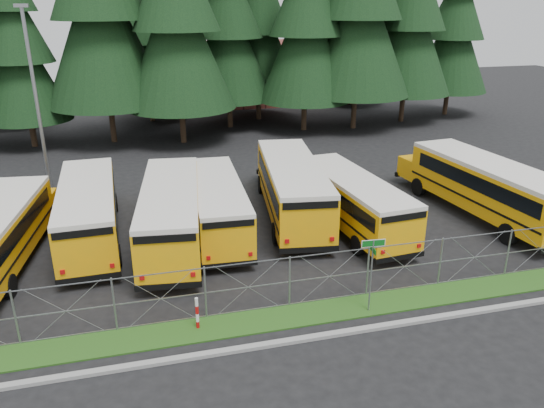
# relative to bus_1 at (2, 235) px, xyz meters

# --- Properties ---
(ground) EXTENTS (120.00, 120.00, 0.00)m
(ground) POSITION_rel_bus_1_xyz_m (11.52, -5.22, -1.29)
(ground) COLOR black
(ground) RESTS_ON ground
(curb) EXTENTS (50.00, 0.25, 0.12)m
(curb) POSITION_rel_bus_1_xyz_m (11.52, -8.32, -1.23)
(curb) COLOR gray
(curb) RESTS_ON ground
(grass_verge) EXTENTS (50.00, 1.40, 0.06)m
(grass_verge) POSITION_rel_bus_1_xyz_m (11.52, -6.92, -1.26)
(grass_verge) COLOR #264F16
(grass_verge) RESTS_ON ground
(chainlink_fence) EXTENTS (44.00, 0.10, 2.00)m
(chainlink_fence) POSITION_rel_bus_1_xyz_m (11.52, -6.22, -0.29)
(chainlink_fence) COLOR gray
(chainlink_fence) RESTS_ON ground
(brick_building) EXTENTS (22.00, 10.00, 6.00)m
(brick_building) POSITION_rel_bus_1_xyz_m (17.52, 34.78, 1.71)
(brick_building) COLOR maroon
(brick_building) RESTS_ON ground
(bus_1) EXTENTS (3.48, 10.05, 2.58)m
(bus_1) POSITION_rel_bus_1_xyz_m (0.00, 0.00, 0.00)
(bus_1) COLOR #FFA608
(bus_1) RESTS_ON ground
(bus_2) EXTENTS (2.80, 10.44, 2.72)m
(bus_2) POSITION_rel_bus_1_xyz_m (3.35, 1.53, 0.07)
(bus_2) COLOR #FFA608
(bus_2) RESTS_ON ground
(bus_3) EXTENTS (3.74, 10.89, 2.80)m
(bus_3) POSITION_rel_bus_1_xyz_m (6.94, 0.26, 0.11)
(bus_3) COLOR #FFA608
(bus_3) RESTS_ON ground
(bus_4) EXTENTS (2.80, 9.87, 2.56)m
(bus_4) POSITION_rel_bus_1_xyz_m (9.10, 1.05, -0.01)
(bus_4) COLOR #FFA608
(bus_4) RESTS_ON ground
(bus_5) EXTENTS (4.13, 11.36, 2.91)m
(bus_5) POSITION_rel_bus_1_xyz_m (13.02, 1.98, 0.16)
(bus_5) COLOR #FFA608
(bus_5) RESTS_ON ground
(bus_6) EXTENTS (3.19, 10.07, 2.60)m
(bus_6) POSITION_rel_bus_1_xyz_m (15.33, -0.06, 0.01)
(bus_6) COLOR #FFA608
(bus_6) RESTS_ON ground
(bus_east) EXTENTS (3.72, 11.34, 2.92)m
(bus_east) POSITION_rel_bus_1_xyz_m (22.36, -0.43, 0.17)
(bus_east) COLOR #FFA608
(bus_east) RESTS_ON ground
(street_sign) EXTENTS (0.84, 0.55, 2.81)m
(street_sign) POSITION_rel_bus_1_xyz_m (13.14, -7.27, 0.74)
(street_sign) COLOR gray
(street_sign) RESTS_ON ground
(striped_bollard) EXTENTS (0.11, 0.11, 1.20)m
(striped_bollard) POSITION_rel_bus_1_xyz_m (7.15, -6.81, -0.69)
(striped_bollard) COLOR #B20C0C
(striped_bollard) RESTS_ON ground
(light_standard) EXTENTS (0.70, 0.35, 10.14)m
(light_standard) POSITION_rel_bus_1_xyz_m (0.65, 9.23, 4.21)
(light_standard) COLOR gray
(light_standard) RESTS_ON ground
(conifer_2) EXTENTS (6.14, 6.14, 13.59)m
(conifer_2) POSITION_rel_bus_1_xyz_m (-1.71, 20.00, 5.50)
(conifer_2) COLOR black
(conifer_2) RESTS_ON ground
(conifer_3) EXTENTS (8.97, 8.97, 19.83)m
(conifer_3) POSITION_rel_bus_1_xyz_m (4.06, 19.91, 8.63)
(conifer_3) COLOR black
(conifer_3) RESTS_ON ground
(conifer_4) EXTENTS (8.23, 8.23, 18.20)m
(conifer_4) POSITION_rel_bus_1_xyz_m (9.26, 18.38, 7.81)
(conifer_4) COLOR black
(conifer_4) RESTS_ON ground
(conifer_5) EXTENTS (7.40, 7.40, 16.36)m
(conifer_5) POSITION_rel_bus_1_xyz_m (13.71, 22.63, 6.89)
(conifer_5) COLOR black
(conifer_5) RESTS_ON ground
(conifer_6) EXTENTS (7.60, 7.60, 16.81)m
(conifer_6) POSITION_rel_bus_1_xyz_m (19.54, 20.00, 7.12)
(conifer_6) COLOR black
(conifer_6) RESTS_ON ground
(conifer_7) EXTENTS (8.83, 8.83, 19.52)m
(conifer_7) POSITION_rel_bus_1_xyz_m (23.84, 19.55, 8.47)
(conifer_7) COLOR black
(conifer_7) RESTS_ON ground
(conifer_8) EXTENTS (7.90, 7.90, 17.46)m
(conifer_8) POSITION_rel_bus_1_xyz_m (29.10, 20.97, 7.44)
(conifer_8) COLOR black
(conifer_8) RESTS_ON ground
(conifer_9) EXTENTS (6.94, 6.94, 15.34)m
(conifer_9) POSITION_rel_bus_1_xyz_m (34.65, 22.72, 6.38)
(conifer_9) COLOR black
(conifer_9) RESTS_ON ground
(conifer_10) EXTENTS (7.35, 7.35, 16.25)m
(conifer_10) POSITION_rel_bus_1_xyz_m (-4.10, 28.03, 6.84)
(conifer_10) COLOR black
(conifer_10) RESTS_ON ground
(conifer_11) EXTENTS (6.79, 6.79, 15.02)m
(conifer_11) POSITION_rel_bus_1_xyz_m (7.32, 26.79, 6.22)
(conifer_11) COLOR black
(conifer_11) RESTS_ON ground
(conifer_12) EXTENTS (7.54, 7.54, 16.67)m
(conifer_12) POSITION_rel_bus_1_xyz_m (16.86, 25.23, 7.04)
(conifer_12) COLOR black
(conifer_12) RESTS_ON ground
(conifer_13) EXTENTS (6.92, 6.92, 15.31)m
(conifer_13) POSITION_rel_bus_1_xyz_m (28.41, 29.72, 6.36)
(conifer_13) COLOR black
(conifer_13) RESTS_ON ground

